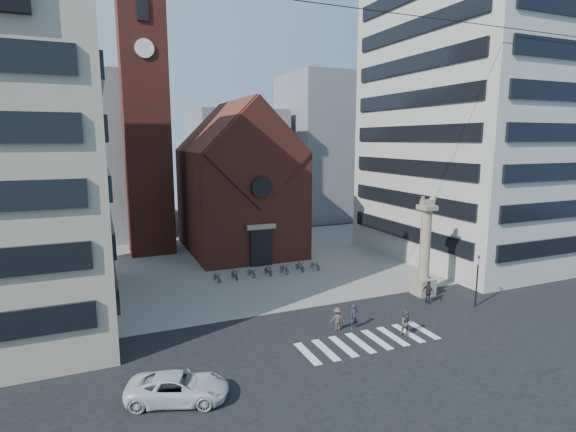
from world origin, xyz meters
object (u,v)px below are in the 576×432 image
object	(u,v)px
scooter_0	(217,277)
traffic_light	(477,280)
pedestrian_2	(428,292)
pedestrian_0	(354,316)
white_car	(178,388)
pedestrian_1	(407,323)
lion_column	(425,256)

from	to	relation	value
scooter_0	traffic_light	bearing A→B (deg)	-46.38
pedestrian_2	scooter_0	size ratio (longest dim) A/B	1.11
pedestrian_0	pedestrian_2	world-z (taller)	pedestrian_2
traffic_light	pedestrian_0	size ratio (longest dim) A/B	2.39
white_car	pedestrian_1	xyz separation A→B (m)	(15.82, 1.76, 0.17)
pedestrian_2	scooter_0	xyz separation A→B (m)	(-14.70, 12.31, -0.45)
pedestrian_0	scooter_0	size ratio (longest dim) A/B	1.04
pedestrian_1	pedestrian_2	xyz separation A→B (m)	(5.58, 4.39, 0.06)
white_car	pedestrian_1	size ratio (longest dim) A/B	2.90
white_car	pedestrian_2	world-z (taller)	pedestrian_2
white_car	lion_column	bearing A→B (deg)	-50.75
traffic_light	pedestrian_1	world-z (taller)	traffic_light
lion_column	pedestrian_1	xyz separation A→B (m)	(-6.59, -6.28, -2.56)
pedestrian_0	white_car	bearing A→B (deg)	-173.84
traffic_light	scooter_0	distance (m)	22.91
lion_column	pedestrian_2	distance (m)	3.29
lion_column	white_car	distance (m)	23.96
lion_column	white_car	bearing A→B (deg)	-160.26
pedestrian_0	scooter_0	world-z (taller)	pedestrian_0
lion_column	scooter_0	bearing A→B (deg)	146.43
white_car	scooter_0	xyz separation A→B (m)	(6.69, 18.47, -0.22)
scooter_0	white_car	bearing A→B (deg)	-117.13
white_car	pedestrian_2	size ratio (longest dim) A/B	2.72
white_car	pedestrian_0	world-z (taller)	pedestrian_0
scooter_0	pedestrian_1	bearing A→B (deg)	-68.55
pedestrian_1	lion_column	bearing A→B (deg)	66.92
scooter_0	pedestrian_2	bearing A→B (deg)	-47.14
white_car	scooter_0	world-z (taller)	white_car
pedestrian_2	pedestrian_1	bearing A→B (deg)	120.64
traffic_light	pedestrian_1	bearing A→B (deg)	-165.13
white_car	pedestrian_0	bearing A→B (deg)	-52.64
pedestrian_0	traffic_light	bearing A→B (deg)	-12.61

